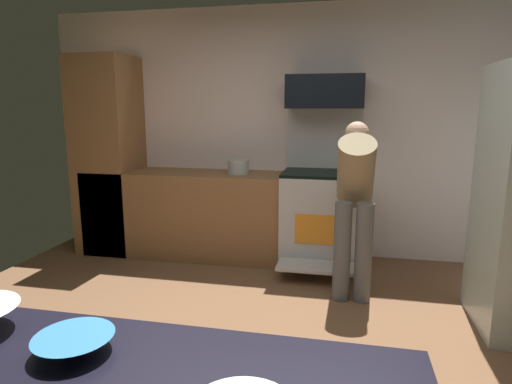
# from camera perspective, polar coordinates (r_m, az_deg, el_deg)

# --- Properties ---
(ground_plane) EXTENTS (5.20, 4.80, 0.02)m
(ground_plane) POSITION_cam_1_polar(r_m,az_deg,el_deg) (2.81, -3.38, -22.86)
(ground_plane) COLOR brown
(wall_back) EXTENTS (5.20, 0.12, 2.60)m
(wall_back) POSITION_cam_1_polar(r_m,az_deg,el_deg) (4.64, 4.07, 7.82)
(wall_back) COLOR silver
(wall_back) RESTS_ON ground
(lower_cabinet_run) EXTENTS (2.40, 0.60, 0.90)m
(lower_cabinet_run) POSITION_cam_1_polar(r_m,az_deg,el_deg) (4.63, -7.81, -2.91)
(lower_cabinet_run) COLOR brown
(lower_cabinet_run) RESTS_ON ground
(cabinet_column) EXTENTS (0.60, 0.60, 2.10)m
(cabinet_column) POSITION_cam_1_polar(r_m,az_deg,el_deg) (4.95, -19.00, 4.55)
(cabinet_column) COLOR brown
(cabinet_column) RESTS_ON ground
(oven_range) EXTENTS (0.76, 0.94, 1.56)m
(oven_range) POSITION_cam_1_polar(r_m,az_deg,el_deg) (4.35, 8.64, -2.97)
(oven_range) COLOR beige
(oven_range) RESTS_ON ground
(microwave) EXTENTS (0.74, 0.38, 0.32)m
(microwave) POSITION_cam_1_polar(r_m,az_deg,el_deg) (4.32, 9.18, 13.03)
(microwave) COLOR black
(microwave) RESTS_ON oven_range
(person_cook) EXTENTS (0.31, 0.57, 1.45)m
(person_cook) POSITION_cam_1_polar(r_m,az_deg,el_deg) (3.59, 13.03, -0.59)
(person_cook) COLOR #5B5B5B
(person_cook) RESTS_ON ground
(mixing_bowl_large) EXTENTS (0.22, 0.22, 0.05)m
(mixing_bowl_large) POSITION_cam_1_polar(r_m,az_deg,el_deg) (1.34, -23.04, -18.14)
(mixing_bowl_large) COLOR teal
(mixing_bowl_large) RESTS_ON counter_island
(stock_pot) EXTENTS (0.22, 0.22, 0.15)m
(stock_pot) POSITION_cam_1_polar(r_m,az_deg,el_deg) (4.40, -2.36, 3.39)
(stock_pot) COLOR #B7BBBB
(stock_pot) RESTS_ON lower_cabinet_run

